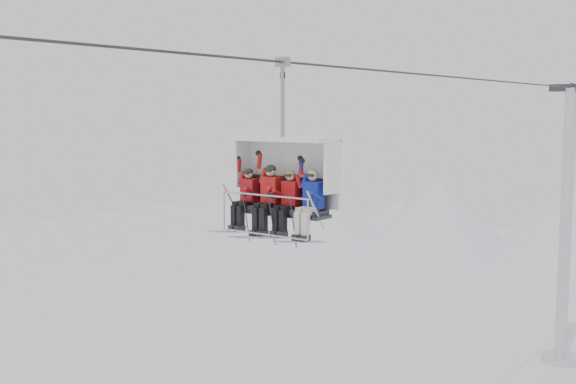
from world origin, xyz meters
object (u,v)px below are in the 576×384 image
Objects in this scene: chairlift_carrier at (286,175)px; skier_center_right at (288,200)px; skier_center_left at (269,196)px; lift_tower_right at (565,245)px; skier_far_left at (246,196)px; skier_far_right at (311,201)px.

chairlift_carrier is 0.69m from skier_center_right.
skier_center_left is at bearing -131.93° from chairlift_carrier.
skier_center_left reaches higher than skier_center_right.
skier_far_left is at bearing -92.42° from lift_tower_right.
skier_center_right is at bearing 0.11° from skier_far_left.
skier_center_left is 1.19m from skier_far_right.
skier_far_left is (-0.95, -0.32, -0.54)m from chairlift_carrier.
lift_tower_right is at bearing 90.77° from skier_center_right.
skier_center_left reaches higher than skier_far_left.
skier_far_left is 1.87m from skier_far_right.
skier_far_right is (1.86, 0.01, 0.03)m from skier_far_left.
skier_center_right is 0.62m from skier_far_right.
skier_far_left is 1.00× the size of skier_far_right.
skier_center_right is at bearing -46.73° from chairlift_carrier.
skier_far_left is 0.97× the size of skier_center_left.
lift_tower_right is at bearing 89.30° from skier_center_left.
skier_far_left is at bearing -179.77° from skier_far_right.
skier_far_right is (1.19, -0.01, -0.03)m from skier_center_left.
chairlift_carrier reaches higher than skier_far_left.
chairlift_carrier is at bearing 133.27° from skier_center_right.
lift_tower_right reaches higher than skier_center_right.
skier_center_left is 1.03× the size of skier_far_right.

